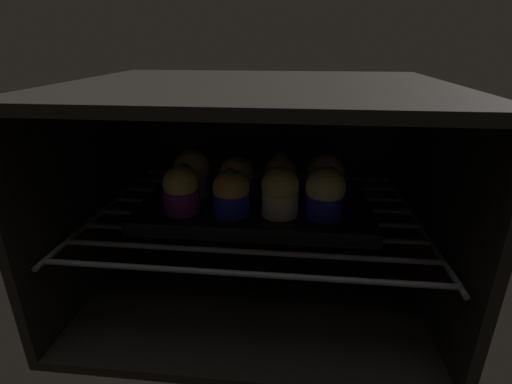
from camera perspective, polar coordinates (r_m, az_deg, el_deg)
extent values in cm
cube|color=black|center=(73.61, 0.03, -13.18)|extent=(59.00, 47.00, 1.50)
cube|color=black|center=(60.63, 0.04, 15.46)|extent=(59.00, 47.00, 1.50)
cube|color=black|center=(86.46, 1.64, 5.39)|extent=(59.00, 1.50, 34.00)
cube|color=black|center=(73.67, -22.80, 0.65)|extent=(1.50, 47.00, 34.00)
cube|color=black|center=(68.49, 24.71, -1.22)|extent=(1.50, 47.00, 34.00)
cylinder|color=#4C494C|center=(49.95, -2.34, -12.14)|extent=(54.00, 0.80, 0.80)
cylinder|color=#4C494C|center=(54.49, -1.50, -8.97)|extent=(54.00, 0.80, 0.80)
cylinder|color=#4C494C|center=(59.17, -0.81, -6.29)|extent=(54.00, 0.80, 0.80)
cylinder|color=#4C494C|center=(63.98, -0.23, -4.01)|extent=(54.00, 0.80, 0.80)
cylinder|color=#4C494C|center=(68.87, 0.27, -2.05)|extent=(54.00, 0.80, 0.80)
cylinder|color=#4C494C|center=(73.84, 0.70, -0.35)|extent=(54.00, 0.80, 0.80)
cylinder|color=#4C494C|center=(78.87, 1.08, 1.13)|extent=(54.00, 0.80, 0.80)
cylinder|color=#4C494C|center=(83.96, 1.41, 2.44)|extent=(54.00, 0.80, 0.80)
cylinder|color=#4C494C|center=(74.06, -21.23, -1.85)|extent=(0.80, 42.00, 0.80)
cylinder|color=#4C494C|center=(69.24, 22.90, -3.76)|extent=(0.80, 42.00, 0.80)
cube|color=black|center=(65.69, 0.00, -2.33)|extent=(38.12, 22.61, 1.20)
cube|color=black|center=(55.47, -1.21, -5.89)|extent=(38.12, 0.80, 1.00)
cube|color=black|center=(75.33, 0.89, 1.82)|extent=(38.12, 0.80, 1.00)
cube|color=black|center=(69.60, -15.46, -0.74)|extent=(0.80, 22.61, 1.00)
cube|color=black|center=(66.07, 16.32, -2.07)|extent=(0.80, 22.61, 1.00)
cylinder|color=#7A238C|center=(63.29, -11.07, -1.26)|extent=(5.92, 5.92, 3.79)
sphere|color=#DBBC60|center=(62.20, -11.27, 1.28)|extent=(5.75, 5.75, 5.75)
sphere|color=#19511E|center=(62.42, -10.73, 3.42)|extent=(1.89, 1.89, 1.89)
cylinder|color=#1928B7|center=(61.31, -3.69, -1.66)|extent=(5.92, 5.92, 3.79)
sphere|color=gold|center=(60.34, -3.75, 0.57)|extent=(6.00, 6.00, 6.00)
sphere|color=#19511E|center=(58.94, -3.85, 2.69)|extent=(2.03, 2.03, 2.03)
cylinder|color=silver|center=(61.19, 3.60, -1.71)|extent=(5.92, 5.92, 3.79)
sphere|color=#DBBC60|center=(60.05, 3.67, 0.94)|extent=(6.07, 6.07, 6.07)
sphere|color=#19511E|center=(59.47, 3.30, 2.50)|extent=(2.18, 2.18, 2.18)
cylinder|color=#1928B7|center=(61.28, 10.22, -2.00)|extent=(5.92, 5.92, 3.79)
sphere|color=#E0CC7A|center=(60.09, 10.42, 0.74)|extent=(6.32, 6.32, 6.32)
sphere|color=#28702D|center=(60.53, 11.13, 2.90)|extent=(1.98, 1.98, 1.98)
cylinder|color=silver|center=(70.22, -9.47, 1.20)|extent=(5.92, 5.92, 3.79)
sphere|color=#DBBC60|center=(69.20, -9.62, 3.61)|extent=(6.46, 6.46, 6.46)
sphere|color=#1E6023|center=(69.61, -9.90, 5.81)|extent=(2.08, 2.08, 2.08)
cylinder|color=red|center=(68.46, -2.88, 0.94)|extent=(5.92, 5.92, 3.79)
sphere|color=#DBBC60|center=(67.65, -2.92, 2.80)|extent=(6.16, 6.16, 6.16)
sphere|color=#1E6023|center=(66.35, -2.61, 4.55)|extent=(2.34, 2.34, 2.34)
cylinder|color=#1928B7|center=(67.97, 3.67, 0.76)|extent=(5.92, 5.92, 3.79)
sphere|color=gold|center=(67.04, 3.72, 2.92)|extent=(5.79, 5.79, 5.79)
sphere|color=#1E6023|center=(66.81, 3.93, 5.01)|extent=(2.45, 2.45, 2.45)
cylinder|color=#1928B7|center=(68.22, 10.27, 0.52)|extent=(5.92, 5.92, 3.79)
sphere|color=#DBBC60|center=(67.22, 10.44, 2.85)|extent=(6.51, 6.51, 6.51)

